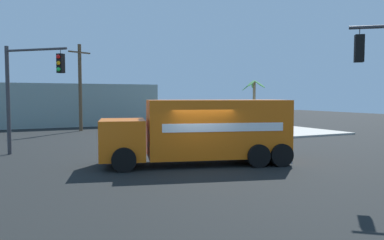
{
  "coord_description": "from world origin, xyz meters",
  "views": [
    {
      "loc": [
        -7.18,
        -14.38,
        3.07
      ],
      "look_at": [
        0.35,
        1.28,
        1.96
      ],
      "focal_mm": 35.26,
      "sensor_mm": 36.0,
      "label": 1
    }
  ],
  "objects_px": {
    "delivery_truck": "(202,131)",
    "palm_tree_far": "(254,96)",
    "utility_pole": "(80,86)",
    "traffic_light_secondary": "(26,84)"
  },
  "relations": [
    {
      "from": "delivery_truck",
      "to": "palm_tree_far",
      "type": "bearing_deg",
      "value": 48.32
    },
    {
      "from": "delivery_truck",
      "to": "utility_pole",
      "type": "xyz_separation_m",
      "value": [
        -2.23,
        19.05,
        2.41
      ]
    },
    {
      "from": "palm_tree_far",
      "to": "traffic_light_secondary",
      "type": "bearing_deg",
      "value": -156.71
    },
    {
      "from": "palm_tree_far",
      "to": "utility_pole",
      "type": "distance_m",
      "value": 16.0
    },
    {
      "from": "delivery_truck",
      "to": "traffic_light_secondary",
      "type": "height_order",
      "value": "traffic_light_secondary"
    },
    {
      "from": "delivery_truck",
      "to": "palm_tree_far",
      "type": "height_order",
      "value": "palm_tree_far"
    },
    {
      "from": "traffic_light_secondary",
      "to": "utility_pole",
      "type": "xyz_separation_m",
      "value": [
        4.78,
        12.93,
        0.22
      ]
    },
    {
      "from": "delivery_truck",
      "to": "traffic_light_secondary",
      "type": "bearing_deg",
      "value": 138.9
    },
    {
      "from": "traffic_light_secondary",
      "to": "palm_tree_far",
      "type": "bearing_deg",
      "value": 23.29
    },
    {
      "from": "delivery_truck",
      "to": "utility_pole",
      "type": "relative_size",
      "value": 1.14
    }
  ]
}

